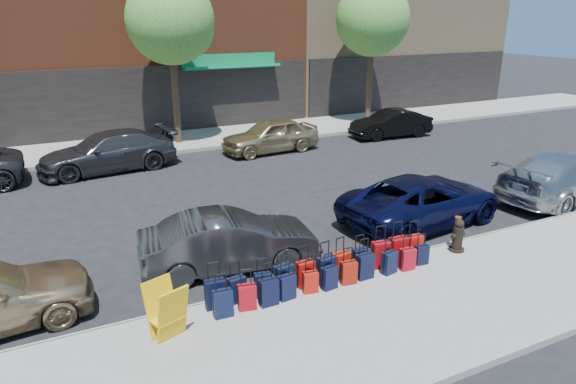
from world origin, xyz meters
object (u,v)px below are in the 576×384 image
display_rack (167,311)px  car_far_1 (108,152)px  fire_hydrant (458,236)px  car_far_2 (270,135)px  car_near_2 (422,200)px  car_near_3 (565,177)px  suitcase_front_5 (326,269)px  car_near_1 (230,241)px  car_far_3 (391,124)px  bollard (456,233)px  tree_right (375,21)px  tree_center (174,23)px

display_rack → car_far_1: 12.04m
fire_hydrant → car_far_2: size_ratio=0.20×
car_near_2 → car_near_3: size_ratio=0.96×
suitcase_front_5 → car_far_1: (-3.05, 11.55, 0.30)m
car_far_1 → car_near_1: bearing=2.3°
car_far_3 → display_rack: bearing=-45.8°
bollard → car_near_1: size_ratio=0.21×
suitcase_front_5 → car_far_3: 15.30m
car_near_2 → car_near_3: (5.50, -0.46, 0.06)m
suitcase_front_5 → car_near_2: size_ratio=0.19×
tree_right → car_far_1: size_ratio=1.40×
tree_center → car_far_1: tree_center is taller
fire_hydrant → car_near_3: size_ratio=0.16×
tree_right → car_near_2: 14.79m
suitcase_front_5 → car_far_1: 11.95m
bollard → car_near_3: car_near_3 is taller
car_near_1 → car_far_1: (-1.46, 9.72, 0.06)m
suitcase_front_5 → fire_hydrant: 3.76m
fire_hydrant → car_near_2: (0.61, 2.11, 0.17)m
tree_center → tree_right: 10.50m
tree_center → car_far_2: (3.19, -2.96, -4.68)m
car_near_1 → car_far_2: car_far_2 is taller
display_rack → car_near_3: size_ratio=0.20×
display_rack → car_far_3: car_far_3 is taller
tree_center → suitcase_front_5: bearing=-92.3°
fire_hydrant → display_rack: 7.42m
car_near_2 → tree_right: bearing=-35.3°
car_near_1 → tree_right: bearing=-38.3°
car_near_1 → car_near_2: car_near_2 is taller
car_far_2 → car_far_3: bearing=85.9°
display_rack → car_near_3: 13.67m
tree_center → car_far_3: bearing=-17.1°
car_near_2 → car_far_1: size_ratio=0.98×
suitcase_front_5 → display_rack: 3.69m
tree_center → car_near_1: 13.54m
tree_right → suitcase_front_5: (-11.08, -14.33, -4.96)m
car_far_2 → tree_center: bearing=-136.8°
bollard → display_rack: display_rack is taller
car_near_1 → car_near_2: bearing=-81.1°
car_far_1 → car_far_3: (13.29, -0.19, -0.09)m
car_far_1 → car_far_3: 13.30m
tree_right → car_far_3: 5.66m
tree_right → display_rack: (-14.73, -14.81, -4.73)m
tree_right → display_rack: bearing=-134.8°
bollard → car_far_3: 13.08m
car_near_2 → car_near_3: bearing=-101.5°
tree_right → car_far_3: bearing=-105.6°
tree_right → fire_hydrant: (-7.32, -14.42, -4.87)m
display_rack → tree_center: bearing=54.6°
fire_hydrant → car_far_2: bearing=83.9°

